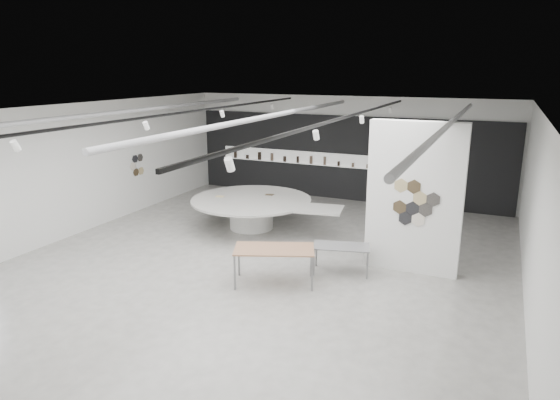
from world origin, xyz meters
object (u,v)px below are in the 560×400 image
at_px(display_island, 254,209).
at_px(sample_table_wood, 274,251).
at_px(sample_table_stone, 341,248).
at_px(partition_column, 414,198).
at_px(kitchen_counter, 426,198).

relative_size(display_island, sample_table_wood, 2.55).
bearing_deg(sample_table_stone, sample_table_wood, -134.83).
relative_size(sample_table_wood, sample_table_stone, 1.38).
distance_m(partition_column, display_island, 5.27).
height_order(partition_column, display_island, partition_column).
xyz_separation_m(display_island, sample_table_wood, (2.27, -3.42, 0.17)).
bearing_deg(kitchen_counter, partition_column, -89.47).
bearing_deg(partition_column, kitchen_counter, 94.69).
bearing_deg(sample_table_wood, sample_table_stone, 45.17).
xyz_separation_m(partition_column, sample_table_wood, (-2.68, -2.05, -1.02)).
height_order(sample_table_stone, kitchen_counter, kitchen_counter).
bearing_deg(sample_table_wood, display_island, 123.55).
xyz_separation_m(partition_column, sample_table_stone, (-1.48, -0.84, -1.18)).
distance_m(sample_table_wood, kitchen_counter, 7.91).
bearing_deg(display_island, kitchen_counter, 33.63).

